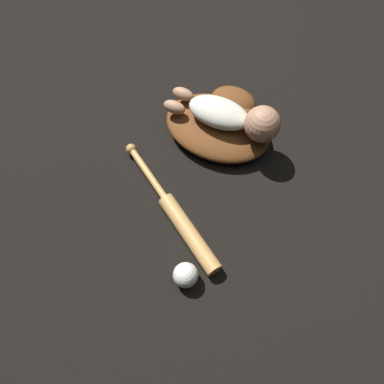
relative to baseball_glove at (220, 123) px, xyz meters
name	(u,v)px	position (x,y,z in m)	size (l,w,h in m)	color
ground_plane	(233,131)	(0.05, 0.02, -0.04)	(6.00, 6.00, 0.00)	black
baseball_glove	(220,123)	(0.00, 0.00, 0.00)	(0.39, 0.35, 0.08)	brown
baby_figure	(233,116)	(0.05, -0.02, 0.08)	(0.40, 0.14, 0.12)	silver
baseball_bat	(180,219)	(0.07, -0.38, -0.01)	(0.48, 0.26, 0.05)	tan
baseball	(186,275)	(0.18, -0.52, 0.00)	(0.07, 0.07, 0.07)	white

